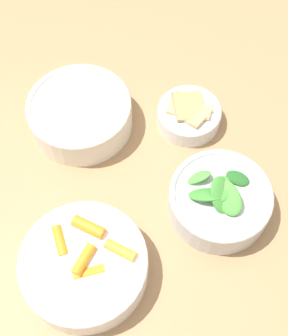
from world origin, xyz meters
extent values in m
plane|color=gray|center=(0.00, 0.00, 0.00)|extent=(10.00, 10.00, 0.00)
cube|color=#99724C|center=(0.00, 0.00, 0.75)|extent=(1.29, 0.94, 0.03)
cube|color=olive|center=(0.58, -0.41, 0.37)|extent=(0.06, 0.06, 0.73)
cylinder|color=white|center=(-0.06, 0.07, 0.79)|extent=(0.19, 0.19, 0.05)
torus|color=white|center=(-0.06, 0.07, 0.81)|extent=(0.19, 0.19, 0.01)
cylinder|color=orange|center=(-0.09, 0.10, 0.80)|extent=(0.03, 0.05, 0.02)
cylinder|color=orange|center=(-0.03, 0.10, 0.81)|extent=(0.05, 0.03, 0.02)
cylinder|color=orange|center=(-0.08, 0.06, 0.80)|extent=(0.03, 0.05, 0.02)
cylinder|color=orange|center=(-0.06, 0.08, 0.80)|extent=(0.05, 0.02, 0.02)
cylinder|color=orange|center=(-0.05, 0.02, 0.80)|extent=(0.05, 0.05, 0.02)
cylinder|color=orange|center=(-0.10, 0.09, 0.80)|extent=(0.04, 0.04, 0.02)
cylinder|color=orange|center=(-0.06, 0.01, 0.82)|extent=(0.04, 0.05, 0.02)
cylinder|color=orange|center=(-0.01, 0.05, 0.82)|extent=(0.04, 0.05, 0.02)
cylinder|color=orange|center=(-0.06, 0.06, 0.82)|extent=(0.05, 0.04, 0.02)
cylinder|color=silver|center=(0.01, -0.16, 0.79)|extent=(0.16, 0.16, 0.05)
torus|color=silver|center=(0.01, -0.16, 0.81)|extent=(0.16, 0.16, 0.01)
ellipsoid|color=#3D8433|center=(0.01, -0.13, 0.82)|extent=(0.05, 0.07, 0.04)
ellipsoid|color=#4C933D|center=(0.00, -0.16, 0.83)|extent=(0.07, 0.06, 0.04)
ellipsoid|color=#235B23|center=(0.04, -0.19, 0.82)|extent=(0.04, 0.05, 0.01)
ellipsoid|color=#3D8433|center=(0.01, -0.15, 0.83)|extent=(0.07, 0.05, 0.05)
ellipsoid|color=#3D8433|center=(0.01, -0.16, 0.83)|extent=(0.05, 0.04, 0.03)
ellipsoid|color=#4C933D|center=(0.05, -0.13, 0.82)|extent=(0.04, 0.06, 0.05)
cylinder|color=silver|center=(0.22, 0.05, 0.79)|extent=(0.18, 0.18, 0.06)
torus|color=silver|center=(0.22, 0.05, 0.82)|extent=(0.18, 0.18, 0.01)
cylinder|color=#9E6B4C|center=(0.22, 0.05, 0.78)|extent=(0.17, 0.17, 0.03)
ellipsoid|color=#AD7551|center=(0.15, 0.05, 0.80)|extent=(0.01, 0.01, 0.01)
ellipsoid|color=#AD7551|center=(0.23, 0.10, 0.81)|extent=(0.01, 0.01, 0.01)
ellipsoid|color=#A36B4C|center=(0.21, 0.03, 0.81)|extent=(0.01, 0.01, 0.01)
ellipsoid|color=#8E5B3D|center=(0.18, 0.05, 0.80)|extent=(0.01, 0.01, 0.01)
ellipsoid|color=#AD7551|center=(0.18, 0.01, 0.81)|extent=(0.01, 0.01, 0.01)
ellipsoid|color=#8E5B3D|center=(0.15, 0.05, 0.80)|extent=(0.01, 0.01, 0.01)
ellipsoid|color=#8E5B3D|center=(0.15, 0.06, 0.81)|extent=(0.01, 0.01, 0.01)
ellipsoid|color=#A36B4C|center=(0.16, 0.06, 0.80)|extent=(0.01, 0.01, 0.01)
ellipsoid|color=#8E5B3D|center=(0.22, 0.07, 0.81)|extent=(0.01, 0.01, 0.01)
ellipsoid|color=#A36B4C|center=(0.20, 0.01, 0.81)|extent=(0.01, 0.01, 0.01)
ellipsoid|color=#AD7551|center=(0.28, 0.01, 0.80)|extent=(0.01, 0.01, 0.01)
ellipsoid|color=#AD7551|center=(0.23, 0.02, 0.80)|extent=(0.01, 0.01, 0.01)
cylinder|color=tan|center=(0.28, 0.08, 0.81)|extent=(0.03, 0.03, 0.01)
cylinder|color=tan|center=(0.21, -0.01, 0.81)|extent=(0.03, 0.03, 0.01)
cylinder|color=#E0A88E|center=(0.18, 0.02, 0.81)|extent=(0.03, 0.03, 0.01)
cylinder|color=#E0A88E|center=(0.28, 0.06, 0.81)|extent=(0.03, 0.03, 0.01)
cylinder|color=silver|center=(0.19, -0.14, 0.78)|extent=(0.11, 0.11, 0.03)
torus|color=silver|center=(0.19, -0.14, 0.80)|extent=(0.11, 0.11, 0.01)
cube|color=tan|center=(0.19, -0.14, 0.79)|extent=(0.05, 0.04, 0.02)
cube|color=tan|center=(0.19, -0.13, 0.79)|extent=(0.06, 0.06, 0.01)
cube|color=tan|center=(0.20, -0.13, 0.79)|extent=(0.07, 0.07, 0.02)
cube|color=tan|center=(0.19, -0.16, 0.80)|extent=(0.06, 0.06, 0.02)
cube|color=tan|center=(0.18, -0.15, 0.80)|extent=(0.07, 0.07, 0.02)
cube|color=tan|center=(0.20, -0.14, 0.80)|extent=(0.06, 0.06, 0.02)
camera|label=1|loc=(-0.29, 0.01, 1.47)|focal=50.00mm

